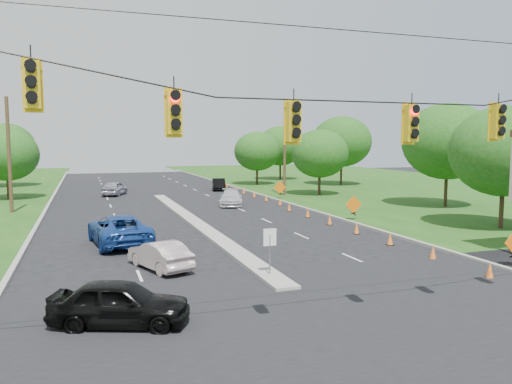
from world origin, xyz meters
name	(u,v)px	position (x,y,z in m)	size (l,w,h in m)	color
ground	(341,331)	(0.00, 0.00, 0.00)	(160.00, 160.00, 0.00)	black
cross_street	(341,331)	(0.00, 0.00, 0.00)	(160.00, 14.00, 0.02)	black
curb_left	(45,212)	(-10.10, 30.00, 0.00)	(0.25, 110.00, 0.16)	gray
curb_right	(281,202)	(10.10, 30.00, 0.00)	(0.25, 110.00, 0.16)	gray
median	(194,222)	(0.00, 21.00, 0.00)	(1.00, 34.00, 0.18)	gray
median_sign	(270,243)	(0.00, 6.00, 1.46)	(0.55, 0.06, 2.05)	gray
signal_span	(361,164)	(-0.05, -1.00, 4.97)	(25.60, 0.32, 9.00)	#422D1C
utility_pole_far_left	(9,155)	(-12.50, 30.00, 4.50)	(0.28, 0.28, 9.00)	#422D1C
utility_pole_far_right	(285,152)	(12.50, 35.00, 4.50)	(0.28, 0.28, 9.00)	#422D1C
cone_0	(490,270)	(8.42, 3.00, 0.35)	(0.32, 0.32, 0.70)	orange
cone_1	(433,252)	(8.42, 6.50, 0.35)	(0.32, 0.32, 0.70)	orange
cone_2	(390,239)	(8.42, 10.00, 0.35)	(0.32, 0.32, 0.70)	orange
cone_3	(357,228)	(8.42, 13.50, 0.35)	(0.32, 0.32, 0.70)	orange
cone_4	(330,220)	(8.42, 17.00, 0.35)	(0.32, 0.32, 0.70)	orange
cone_5	(308,213)	(8.42, 20.50, 0.35)	(0.32, 0.32, 0.70)	orange
cone_6	(289,207)	(8.42, 24.00, 0.35)	(0.32, 0.32, 0.70)	orange
cone_7	(280,202)	(9.02, 27.50, 0.35)	(0.32, 0.32, 0.70)	orange
cone_8	(266,197)	(9.02, 31.00, 0.35)	(0.32, 0.32, 0.70)	orange
cone_9	(254,194)	(9.02, 34.50, 0.35)	(0.32, 0.32, 0.70)	orange
cone_10	(244,191)	(9.02, 38.00, 0.35)	(0.32, 0.32, 0.70)	orange
cone_11	(234,188)	(9.02, 41.50, 0.35)	(0.32, 0.32, 0.70)	orange
cone_12	(226,185)	(9.02, 45.00, 0.35)	(0.32, 0.32, 0.70)	orange
cone_13	(219,183)	(9.02, 48.50, 0.35)	(0.32, 0.32, 0.70)	orange
work_sign_1	(354,205)	(10.80, 18.00, 1.09)	(1.27, 0.58, 1.37)	black
work_sign_2	(280,188)	(10.80, 32.00, 1.09)	(1.27, 0.58, 1.37)	black
tree_5	(7,155)	(-14.00, 40.00, 4.34)	(5.88, 5.88, 6.86)	black
tree_6	(6,147)	(-16.00, 55.00, 4.96)	(6.72, 6.72, 7.84)	black
tree_7	(504,151)	(18.00, 12.00, 4.96)	(6.72, 6.72, 7.84)	black
tree_8	(448,141)	(22.00, 22.00, 5.58)	(7.56, 7.56, 8.82)	black
tree_9	(320,154)	(16.00, 34.00, 4.34)	(5.88, 5.88, 6.86)	black
tree_10	(342,142)	(24.00, 44.00, 5.58)	(7.56, 7.56, 8.82)	black
tree_11	(280,146)	(20.00, 55.00, 4.96)	(6.72, 6.72, 7.84)	black
tree_12	(257,151)	(14.00, 48.00, 4.34)	(5.88, 5.88, 6.86)	black
black_sedan	(120,303)	(-6.13, 2.50, 0.71)	(1.68, 4.18, 1.42)	black
white_sedan	(160,255)	(-4.03, 8.96, 0.63)	(1.33, 3.81, 1.25)	#B9A0A0
blue_pickup	(119,229)	(-5.35, 14.98, 0.82)	(2.73, 5.91, 1.64)	navy
silver_car_far	(231,198)	(5.02, 29.03, 0.67)	(1.89, 4.64, 1.35)	silver
silver_car_oncoming	(115,188)	(-4.14, 41.02, 0.74)	(1.76, 4.37, 1.49)	gray
dark_car_receding	(219,184)	(7.54, 42.84, 0.67)	(1.42, 4.08, 1.35)	black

